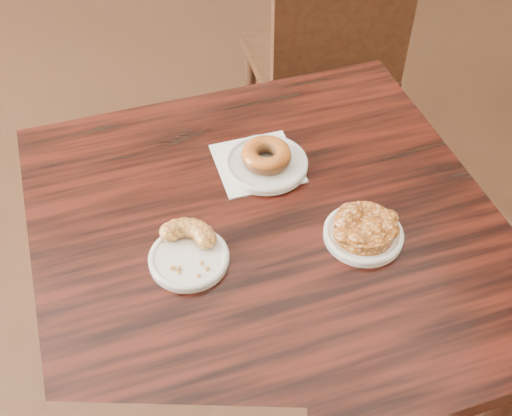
{
  "coord_description": "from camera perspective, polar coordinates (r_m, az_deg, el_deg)",
  "views": [
    {
      "loc": [
        0.2,
        -0.98,
        1.64
      ],
      "look_at": [
        0.27,
        -0.2,
        0.8
      ],
      "focal_mm": 45.0,
      "sensor_mm": 36.0,
      "label": 1
    }
  ],
  "objects": [
    {
      "name": "cruller_fragment",
      "position": [
        1.12,
        -6.07,
        -3.76
      ],
      "size": [
        0.13,
        0.13,
        0.03
      ],
      "primitive_type": null,
      "color": "brown",
      "rests_on": "plate_cruller"
    },
    {
      "name": "plate_donut",
      "position": [
        1.29,
        0.9,
        3.93
      ],
      "size": [
        0.17,
        0.17,
        0.01
      ],
      "primitive_type": "cylinder",
      "color": "silver",
      "rests_on": "napkin"
    },
    {
      "name": "napkin",
      "position": [
        1.3,
        0.11,
        3.99
      ],
      "size": [
        0.19,
        0.19,
        0.0
      ],
      "primitive_type": "cube",
      "rotation": [
        0.0,
        0.0,
        0.2
      ],
      "color": "white",
      "rests_on": "cafe_table"
    },
    {
      "name": "floor",
      "position": [
        1.92,
        -8.96,
        -12.53
      ],
      "size": [
        5.0,
        5.0,
        0.0
      ],
      "primitive_type": "plane",
      "color": "black",
      "rests_on": "ground"
    },
    {
      "name": "plate_fritter",
      "position": [
        1.18,
        9.51,
        -2.34
      ],
      "size": [
        0.15,
        0.15,
        0.01
      ],
      "primitive_type": "cylinder",
      "color": "silver",
      "rests_on": "cafe_table"
    },
    {
      "name": "apple_fritter",
      "position": [
        1.16,
        9.65,
        -1.56
      ],
      "size": [
        0.16,
        0.16,
        0.04
      ],
      "primitive_type": null,
      "color": "#421C07",
      "rests_on": "plate_fritter"
    },
    {
      "name": "chair_far",
      "position": [
        2.13,
        5.4,
        12.86
      ],
      "size": [
        0.52,
        0.52,
        0.9
      ],
      "primitive_type": null,
      "rotation": [
        0.0,
        0.0,
        3.3
      ],
      "color": "black",
      "rests_on": "floor"
    },
    {
      "name": "glazed_donut",
      "position": [
        1.27,
        0.91,
        4.71
      ],
      "size": [
        0.1,
        0.1,
        0.04
      ],
      "primitive_type": "torus",
      "color": "brown",
      "rests_on": "plate_donut"
    },
    {
      "name": "plate_cruller",
      "position": [
        1.14,
        -5.98,
        -4.5
      ],
      "size": [
        0.14,
        0.14,
        0.01
      ],
      "primitive_type": "cylinder",
      "color": "white",
      "rests_on": "cafe_table"
    },
    {
      "name": "cafe_table",
      "position": [
        1.49,
        0.97,
        -11.23
      ],
      "size": [
        1.02,
        1.02,
        0.75
      ],
      "primitive_type": "cube",
      "rotation": [
        0.0,
        0.0,
        0.21
      ],
      "color": "black",
      "rests_on": "floor"
    }
  ]
}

